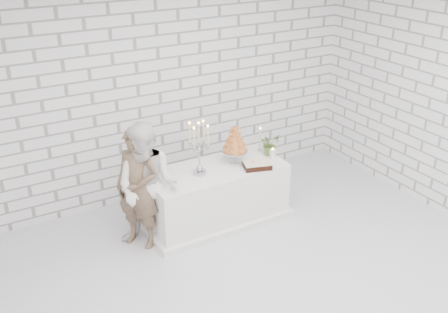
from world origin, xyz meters
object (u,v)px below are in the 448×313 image
croquembouche (235,144)px  candelabra (199,149)px  cake_table (216,194)px  bride (148,187)px  groom (138,188)px

croquembouche → candelabra: bearing=-172.1°
cake_table → bride: (-0.97, -0.11, 0.42)m
bride → candelabra: 0.79m
groom → candelabra: bearing=51.8°
groom → bride: 0.13m
groom → croquembouche: bearing=55.3°
cake_table → candelabra: 0.77m
groom → croquembouche: size_ratio=2.90×
groom → candelabra: size_ratio=2.19×
candelabra → bride: bearing=-174.2°
groom → cake_table: bearing=54.0°
groom → bride: (0.10, -0.09, 0.03)m
cake_table → bride: 1.06m
cake_table → bride: bearing=-173.5°
candelabra → groom: bearing=179.2°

